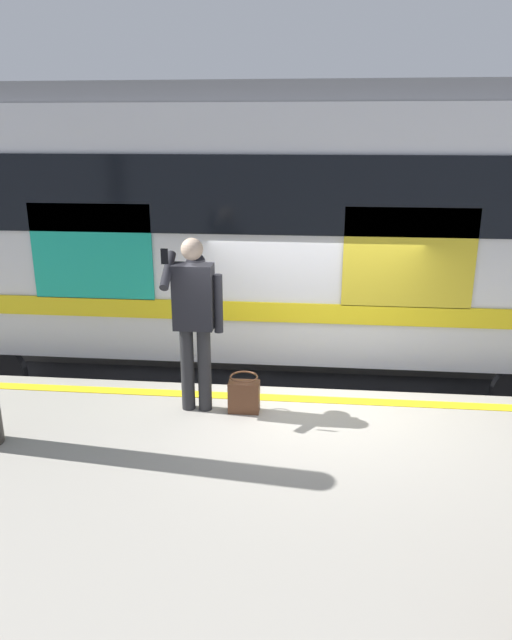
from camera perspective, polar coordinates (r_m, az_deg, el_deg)
name	(u,v)px	position (r m, az deg, el deg)	size (l,w,h in m)	color
ground_plane	(308,458)	(7.28, 5.03, -13.15)	(23.90, 23.90, 0.00)	#3D3D3F
platform	(304,579)	(4.97, 4.64, -23.62)	(13.65, 5.05, 0.92)	#9E998E
safety_line	(310,399)	(6.58, 5.20, -7.60)	(13.38, 0.16, 0.01)	yellow
track_rail_near	(310,406)	(8.34, 5.19, -8.27)	(17.74, 0.08, 0.16)	slate
track_rail_far	(311,367)	(9.65, 5.31, -4.53)	(17.74, 0.08, 0.16)	slate
train_carriage	(258,217)	(8.33, 0.17, 9.92)	(10.74, 2.81, 4.11)	silver
passenger	(194,311)	(6.00, -5.95, 0.86)	(0.57, 0.55, 1.83)	#262628
handbag	(244,395)	(6.22, -1.16, -7.24)	(0.32, 0.29, 0.40)	#59331E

